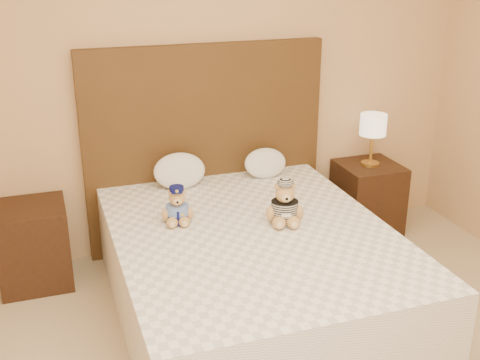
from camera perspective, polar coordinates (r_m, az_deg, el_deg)
The scene contains 10 objects.
room_walls at distance 2.53m, azimuth 7.43°, elevation 14.21°, with size 4.04×4.52×2.72m.
bed at distance 3.68m, azimuth 1.21°, elevation -8.69°, with size 1.60×2.00×0.55m.
headboard at distance 4.37m, azimuth -3.28°, elevation 3.02°, with size 1.75×0.08×1.50m, color #462E15.
nightstand_left at distance 4.22m, azimuth -18.98°, elevation -5.85°, with size 0.45×0.45×0.55m, color #341B10.
nightstand_right at distance 4.83m, azimuth 11.97°, elevation -1.65°, with size 0.45×0.45×0.55m, color #341B10.
lamp at distance 4.64m, azimuth 12.50°, elevation 4.90°, with size 0.20×0.20×0.40m.
teddy_police at distance 3.63m, azimuth -5.98°, elevation -2.36°, with size 0.20×0.19×0.23m, color #B77E47, non-canonical shape.
teddy_prisoner at distance 3.61m, azimuth 4.26°, elevation -2.16°, with size 0.24×0.23×0.27m, color #B77E47, non-canonical shape.
pillow_left at distance 4.18m, azimuth -5.76°, elevation 1.02°, with size 0.36×0.24×0.26m, color white.
pillow_right at distance 4.36m, azimuth 2.41°, elevation 1.74°, with size 0.32×0.20×0.22m, color white.
Camera 1 is at (-1.11, -1.80, 2.10)m, focal length 45.00 mm.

